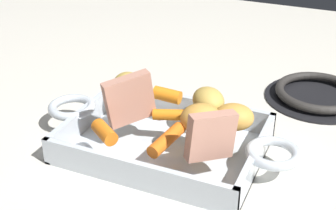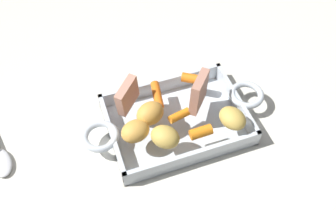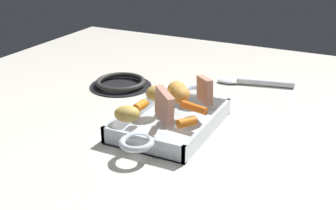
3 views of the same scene
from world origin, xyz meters
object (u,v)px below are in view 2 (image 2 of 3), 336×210
roasting_dish (176,120)px  baby_carrot_northwest (178,116)px  baby_carrot_long (192,79)px  roast_slice_thin (127,96)px  roast_slice_outer (199,92)px  potato_near_roast (165,137)px  baby_carrot_short (201,132)px  potato_whole (150,113)px  potato_corner (135,131)px  potato_halved (233,118)px  baby_carrot_southwest (157,95)px

roasting_dish → baby_carrot_northwest: (0.00, 0.01, 0.04)m
roasting_dish → baby_carrot_long: bearing=-131.2°
roast_slice_thin → roast_slice_outer: bearing=163.4°
baby_carrot_northwest → potato_near_roast: potato_near_roast is taller
roast_slice_thin → baby_carrot_short: bearing=133.6°
roast_slice_thin → baby_carrot_long: size_ratio=1.45×
baby_carrot_long → potato_whole: potato_whole is taller
potato_whole → roasting_dish: bearing=178.7°
roasting_dish → potato_corner: size_ratio=6.96×
potato_halved → potato_whole: bearing=-23.1°
potato_whole → roast_slice_thin: bearing=-57.3°
potato_halved → potato_corner: size_ratio=1.02×
potato_near_roast → roasting_dish: bearing=-127.1°
potato_halved → potato_whole: size_ratio=1.00×
baby_carrot_short → potato_whole: size_ratio=0.75×
roasting_dish → baby_carrot_southwest: bearing=-63.1°
roasting_dish → baby_carrot_southwest: baby_carrot_southwest is taller
roasting_dish → potato_halved: bearing=146.3°
roasting_dish → baby_carrot_long: baby_carrot_long is taller
potato_near_roast → potato_whole: size_ratio=0.98×
baby_carrot_southwest → baby_carrot_long: (-0.08, -0.02, 0.00)m
baby_carrot_long → potato_whole: bearing=30.1°
baby_carrot_long → potato_halved: 0.14m
baby_carrot_northwest → baby_carrot_southwest: bearing=-70.9°
roast_slice_thin → baby_carrot_northwest: (-0.08, 0.07, -0.02)m
roast_slice_outer → baby_carrot_short: size_ratio=1.61×
roast_slice_outer → baby_carrot_southwest: bearing=-27.8°
baby_carrot_short → baby_carrot_northwest: 0.06m
baby_carrot_short → baby_carrot_southwest: size_ratio=0.64×
roast_slice_thin → baby_carrot_long: bearing=-173.3°
roast_slice_thin → baby_carrot_southwest: 0.07m
baby_carrot_short → baby_carrot_southwest: (0.05, -0.12, -0.00)m
baby_carrot_southwest → roasting_dish: bearing=116.9°
roasting_dish → potato_corner: potato_corner is taller
potato_halved → baby_carrot_short: bearing=4.3°
roast_slice_outer → baby_carrot_long: bearing=-98.5°
roast_slice_thin → baby_carrot_northwest: size_ratio=1.40×
roasting_dish → potato_near_roast: size_ratio=6.93×
baby_carrot_short → baby_carrot_long: 0.14m
baby_carrot_long → potato_whole: size_ratio=0.74×
baby_carrot_northwest → potato_near_roast: size_ratio=0.79×
baby_carrot_short → roast_slice_outer: bearing=-108.6°
baby_carrot_long → baby_carrot_northwest: 0.10m
potato_corner → roast_slice_outer: bearing=-165.2°
roasting_dish → potato_halved: (-0.09, 0.06, 0.05)m
roasting_dish → roast_slice_thin: size_ratio=6.28×
roast_slice_outer → baby_carrot_southwest: 0.09m
baby_carrot_long → potato_near_roast: potato_near_roast is taller
baby_carrot_northwest → potato_near_roast: 0.06m
baby_carrot_northwest → potato_halved: potato_halved is taller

